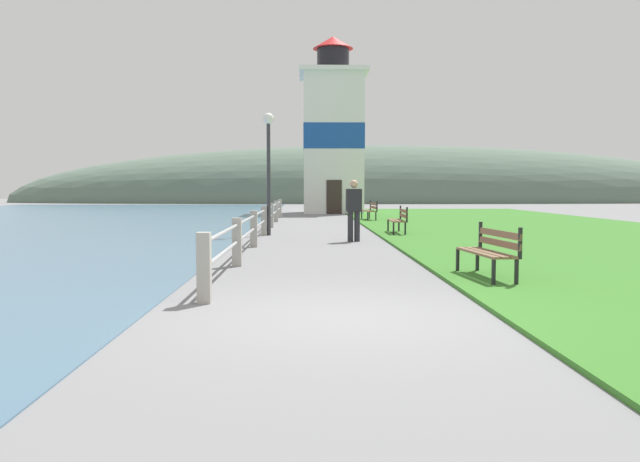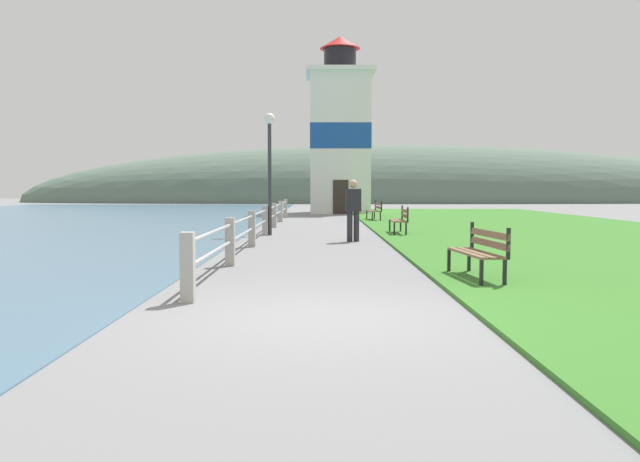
{
  "view_description": "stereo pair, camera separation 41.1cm",
  "coord_description": "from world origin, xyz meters",
  "px_view_note": "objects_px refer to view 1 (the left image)",
  "views": [
    {
      "loc": [
        -0.41,
        -7.34,
        1.55
      ],
      "look_at": [
        -0.02,
        10.62,
        0.3
      ],
      "focal_mm": 35.0,
      "sensor_mm": 36.0,
      "label": 1
    },
    {
      "loc": [
        0.0,
        -7.35,
        1.55
      ],
      "look_at": [
        -0.02,
        10.62,
        0.3
      ],
      "focal_mm": 35.0,
      "sensor_mm": 36.0,
      "label": 2
    }
  ],
  "objects_px": {
    "park_bench_midway": "(399,219)",
    "park_bench_far": "(370,209)",
    "lamp_post": "(269,151)",
    "person_strolling": "(354,208)",
    "lighthouse": "(333,135)",
    "park_bench_near": "(490,249)"
  },
  "relations": [
    {
      "from": "person_strolling",
      "to": "lamp_post",
      "type": "xyz_separation_m",
      "value": [
        -2.59,
        2.44,
        1.77
      ]
    },
    {
      "from": "park_bench_near",
      "to": "lighthouse",
      "type": "xyz_separation_m",
      "value": [
        -1.45,
        28.02,
        4.2
      ]
    },
    {
      "from": "park_bench_midway",
      "to": "park_bench_far",
      "type": "bearing_deg",
      "value": -88.21
    },
    {
      "from": "park_bench_near",
      "to": "lamp_post",
      "type": "bearing_deg",
      "value": -72.67
    },
    {
      "from": "park_bench_midway",
      "to": "lamp_post",
      "type": "xyz_separation_m",
      "value": [
        -4.28,
        -0.1,
        2.2
      ]
    },
    {
      "from": "park_bench_near",
      "to": "park_bench_midway",
      "type": "distance_m",
      "value": 10.12
    },
    {
      "from": "park_bench_midway",
      "to": "lighthouse",
      "type": "xyz_separation_m",
      "value": [
        -1.43,
        17.9,
        4.2
      ]
    },
    {
      "from": "lighthouse",
      "to": "lamp_post",
      "type": "bearing_deg",
      "value": -98.99
    },
    {
      "from": "lamp_post",
      "to": "lighthouse",
      "type": "bearing_deg",
      "value": 81.01
    },
    {
      "from": "lighthouse",
      "to": "lamp_post",
      "type": "relative_size",
      "value": 2.69
    },
    {
      "from": "park_bench_far",
      "to": "person_strolling",
      "type": "relative_size",
      "value": 1.03
    },
    {
      "from": "park_bench_midway",
      "to": "lighthouse",
      "type": "bearing_deg",
      "value": -84.06
    },
    {
      "from": "park_bench_far",
      "to": "lamp_post",
      "type": "xyz_separation_m",
      "value": [
        -4.21,
        -8.69,
        2.2
      ]
    },
    {
      "from": "park_bench_near",
      "to": "lamp_post",
      "type": "distance_m",
      "value": 11.13
    },
    {
      "from": "lighthouse",
      "to": "person_strolling",
      "type": "xyz_separation_m",
      "value": [
        -0.26,
        -20.44,
        -3.77
      ]
    },
    {
      "from": "lighthouse",
      "to": "person_strolling",
      "type": "bearing_deg",
      "value": -90.73
    },
    {
      "from": "park_bench_near",
      "to": "park_bench_midway",
      "type": "relative_size",
      "value": 1.01
    },
    {
      "from": "park_bench_near",
      "to": "lamp_post",
      "type": "height_order",
      "value": "lamp_post"
    },
    {
      "from": "park_bench_midway",
      "to": "lamp_post",
      "type": "height_order",
      "value": "lamp_post"
    },
    {
      "from": "park_bench_far",
      "to": "person_strolling",
      "type": "distance_m",
      "value": 11.25
    },
    {
      "from": "park_bench_near",
      "to": "park_bench_far",
      "type": "height_order",
      "value": "same"
    },
    {
      "from": "park_bench_near",
      "to": "park_bench_midway",
      "type": "xyz_separation_m",
      "value": [
        -0.02,
        10.12,
        0.0
      ]
    }
  ]
}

